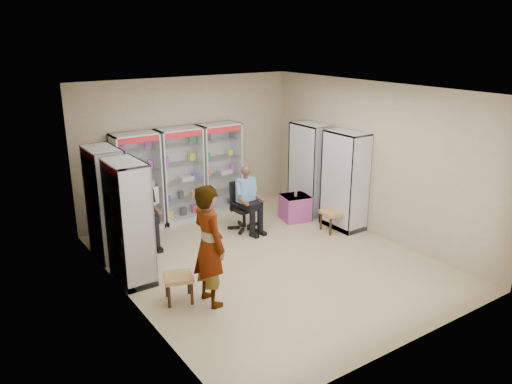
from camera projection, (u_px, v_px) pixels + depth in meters
floor at (269, 261)px, 8.82m from camera, size 6.00×6.00×0.00m
room_shell at (270, 153)px, 8.22m from camera, size 5.02×6.02×3.01m
cabinet_back_left at (138, 182)px, 9.98m from camera, size 0.90×0.50×2.00m
cabinet_back_mid at (181, 175)px, 10.49m from camera, size 0.90×0.50×2.00m
cabinet_back_right at (220, 169)px, 10.99m from camera, size 0.90×0.50×2.00m
cabinet_right_far at (310, 169)px, 10.97m from camera, size 0.90×0.50×2.00m
cabinet_right_near at (345, 181)px, 10.10m from camera, size 0.90×0.50×2.00m
cabinet_left_far at (107, 204)px, 8.75m from camera, size 0.90×0.50×2.00m
cabinet_left_near at (129, 222)px, 7.88m from camera, size 0.90×0.50×2.00m
wooden_chair at (141, 221)px, 9.43m from camera, size 0.42×0.42×0.94m
seated_customer at (142, 211)px, 9.33m from camera, size 0.44×0.60×1.34m
office_chair at (244, 206)px, 10.12m from camera, size 0.60×0.60×1.00m
seated_shopkeeper at (245, 200)px, 10.04m from camera, size 0.47×0.62×1.28m
pink_trunk at (295, 208)px, 10.73m from camera, size 0.67×0.65×0.54m
tea_glass at (296, 194)px, 10.60m from camera, size 0.07×0.07×0.10m
woven_stool_a at (333, 221)px, 10.12m from camera, size 0.48×0.48×0.43m
woven_stool_b at (179, 288)px, 7.48m from camera, size 0.53×0.53×0.42m
standing_man at (209, 245)px, 7.23m from camera, size 0.45×0.68×1.84m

